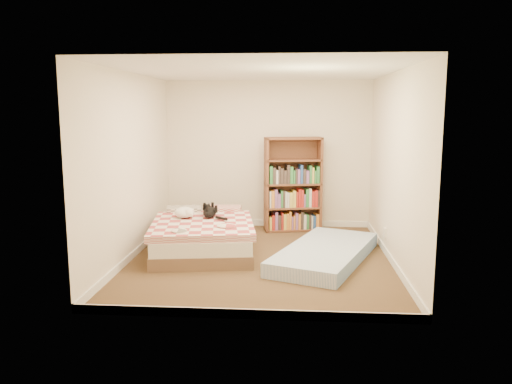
# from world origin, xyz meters

# --- Properties ---
(room) EXTENTS (3.51, 4.01, 2.51)m
(room) POSITION_xyz_m (0.00, 0.00, 1.20)
(room) COLOR #402F1B
(room) RESTS_ON ground
(bed) EXTENTS (1.61, 2.08, 0.51)m
(bed) POSITION_xyz_m (-0.85, 0.36, 0.23)
(bed) COLOR brown
(bed) RESTS_ON room
(bookshelf) EXTENTS (1.00, 0.49, 1.57)m
(bookshelf) POSITION_xyz_m (0.43, 1.71, 0.57)
(bookshelf) COLOR #4F2B1B
(bookshelf) RESTS_ON room
(floor_mattress) EXTENTS (1.65, 2.30, 0.19)m
(floor_mattress) POSITION_xyz_m (0.88, 0.00, 0.09)
(floor_mattress) COLOR #7293BE
(floor_mattress) RESTS_ON room
(black_cat) EXTENTS (0.33, 0.73, 0.16)m
(black_cat) POSITION_xyz_m (-0.77, 0.57, 0.53)
(black_cat) COLOR black
(black_cat) RESTS_ON bed
(white_dog) EXTENTS (0.33, 0.33, 0.16)m
(white_dog) POSITION_xyz_m (-1.13, 0.45, 0.53)
(white_dog) COLOR white
(white_dog) RESTS_ON bed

